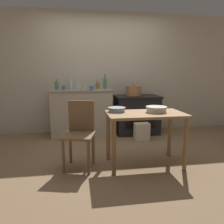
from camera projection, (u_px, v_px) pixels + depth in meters
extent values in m
plane|color=#896B4C|center=(116.00, 155.00, 3.44)|extent=(14.00, 14.00, 0.00)
cube|color=beige|center=(104.00, 73.00, 4.76)|extent=(8.00, 0.07, 2.55)
cube|color=#B2A893|center=(82.00, 113.00, 4.52)|extent=(1.21, 0.56, 0.92)
cube|color=gray|center=(81.00, 90.00, 4.43)|extent=(1.24, 0.59, 0.03)
cube|color=black|center=(136.00, 115.00, 4.68)|extent=(0.89, 0.62, 0.76)
cube|color=black|center=(137.00, 97.00, 4.61)|extent=(0.93, 0.66, 0.04)
cube|color=black|center=(141.00, 120.00, 4.39)|extent=(0.62, 0.01, 0.32)
cube|color=#997047|center=(145.00, 114.00, 2.97)|extent=(1.05, 0.60, 0.03)
cylinder|color=olive|center=(114.00, 148.00, 2.72)|extent=(0.06, 0.06, 0.71)
cylinder|color=olive|center=(186.00, 144.00, 2.86)|extent=(0.06, 0.06, 0.71)
cylinder|color=olive|center=(108.00, 137.00, 3.21)|extent=(0.06, 0.06, 0.71)
cylinder|color=olive|center=(170.00, 134.00, 3.35)|extent=(0.06, 0.06, 0.71)
cube|color=brown|center=(79.00, 135.00, 2.90)|extent=(0.49, 0.49, 0.03)
cube|color=brown|center=(81.00, 116.00, 3.04)|extent=(0.36, 0.12, 0.43)
cylinder|color=brown|center=(63.00, 157.00, 2.80)|extent=(0.04, 0.04, 0.45)
cylinder|color=brown|center=(89.00, 158.00, 2.77)|extent=(0.04, 0.04, 0.45)
cylinder|color=brown|center=(71.00, 148.00, 3.12)|extent=(0.04, 0.04, 0.45)
cylinder|color=brown|center=(93.00, 149.00, 3.09)|extent=(0.04, 0.04, 0.45)
cube|color=beige|center=(142.00, 131.00, 4.22)|extent=(0.28, 0.20, 0.33)
cylinder|color=#B77A47|center=(134.00, 91.00, 4.60)|extent=(0.32, 0.32, 0.19)
cylinder|color=#B77A47|center=(134.00, 86.00, 4.58)|extent=(0.33, 0.33, 0.02)
sphere|color=black|center=(134.00, 85.00, 4.57)|extent=(0.02, 0.02, 0.02)
cylinder|color=silver|center=(156.00, 109.00, 3.01)|extent=(0.27, 0.27, 0.08)
cylinder|color=beige|center=(156.00, 107.00, 3.00)|extent=(0.29, 0.29, 0.01)
cylinder|color=#93A8B2|center=(117.00, 110.00, 3.04)|extent=(0.23, 0.23, 0.06)
cylinder|color=#8597A0|center=(117.00, 108.00, 3.04)|extent=(0.25, 0.25, 0.01)
cylinder|color=#517F5B|center=(57.00, 86.00, 4.38)|extent=(0.07, 0.07, 0.15)
cylinder|color=#517F5B|center=(57.00, 80.00, 4.36)|extent=(0.03, 0.03, 0.06)
cylinder|color=olive|center=(98.00, 86.00, 4.58)|extent=(0.08, 0.08, 0.12)
cylinder|color=olive|center=(97.00, 82.00, 4.57)|extent=(0.03, 0.03, 0.05)
cylinder|color=#517F5B|center=(105.00, 84.00, 4.53)|extent=(0.07, 0.07, 0.22)
cylinder|color=#517F5B|center=(105.00, 76.00, 4.50)|extent=(0.03, 0.03, 0.08)
cylinder|color=silver|center=(78.00, 86.00, 4.47)|extent=(0.07, 0.07, 0.12)
cylinder|color=silver|center=(78.00, 82.00, 4.45)|extent=(0.03, 0.03, 0.05)
cylinder|color=silver|center=(71.00, 85.00, 4.53)|extent=(0.07, 0.07, 0.18)
cylinder|color=silver|center=(71.00, 79.00, 4.51)|extent=(0.03, 0.03, 0.07)
cylinder|color=#4C6B99|center=(92.00, 88.00, 4.28)|extent=(0.09, 0.09, 0.08)
cylinder|color=beige|center=(84.00, 87.00, 4.36)|extent=(0.08, 0.08, 0.10)
cylinder|color=#4C6B99|center=(64.00, 88.00, 4.29)|extent=(0.07, 0.07, 0.09)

